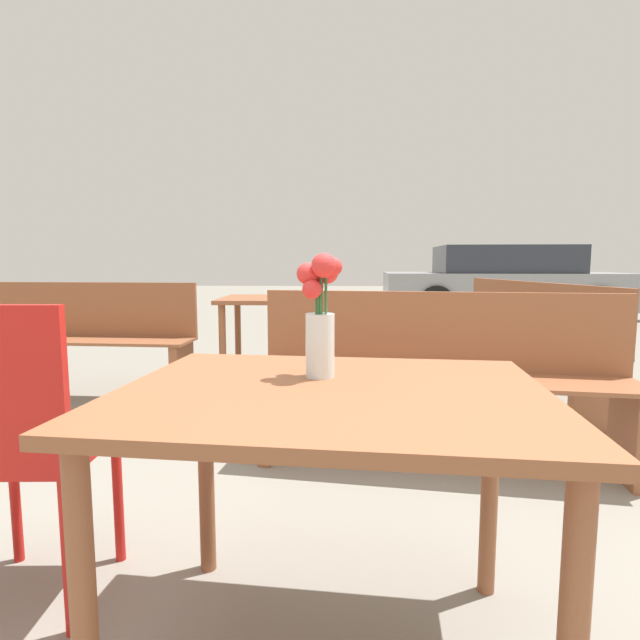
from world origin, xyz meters
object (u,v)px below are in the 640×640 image
cafe_chair (16,437)px  bench_far (92,337)px  flower_vase (320,318)px  table_back (279,313)px  bench_middle (523,331)px  parked_car (503,283)px  bench_near (440,370)px  table_front (332,427)px

cafe_chair → bench_far: size_ratio=0.58×
flower_vase → table_back: 2.54m
bench_far → table_back: (1.35, 0.22, 0.16)m
bench_middle → table_back: bearing=-178.0°
flower_vase → bench_far: (-1.77, 2.27, -0.40)m
bench_middle → table_back: (-1.86, -0.06, 0.14)m
flower_vase → parked_car: bearing=69.4°
bench_middle → bench_far: (-3.21, -0.29, -0.02)m
bench_near → cafe_chair: bearing=-140.2°
flower_vase → bench_middle: 2.96m
cafe_chair → parked_car: bearing=64.4°
table_front → bench_far: size_ratio=0.69×
bench_middle → table_back: size_ratio=2.29×
flower_vase → bench_middle: flower_vase is taller
cafe_chair → bench_middle: size_ratio=0.45×
bench_far → table_front: bearing=-52.9°
bench_far → cafe_chair: bearing=-67.5°
cafe_chair → parked_car: size_ratio=0.20×
cafe_chair → table_back: (0.42, 2.47, 0.10)m
flower_vase → bench_far: flower_vase is taller
table_front → flower_vase: bearing=106.1°
bench_far → flower_vase: bearing=-52.1°
table_front → table_back: bearing=99.9°
parked_car → flower_vase: bearing=-110.6°
table_front → bench_near: bearing=68.5°
bench_near → bench_middle: 1.64m
bench_middle → bench_far: same height
table_back → table_front: bearing=-80.1°
table_front → bench_far: bench_far is taller
bench_near → parked_car: (2.55, 7.06, 0.15)m
parked_car → bench_near: bearing=-109.8°
table_front → bench_near: bench_near is taller
flower_vase → bench_middle: bearing=60.7°
cafe_chair → bench_middle: bearing=48.0°
bench_near → parked_car: size_ratio=0.41×
table_front → bench_far: 2.99m
flower_vase → table_front: bearing=-73.9°
table_front → parked_car: parked_car is taller
bench_far → parked_car: (4.86, 5.97, 0.16)m
table_front → bench_middle: bearing=62.3°
table_front → bench_middle: 3.02m
table_back → parked_car: bearing=58.6°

